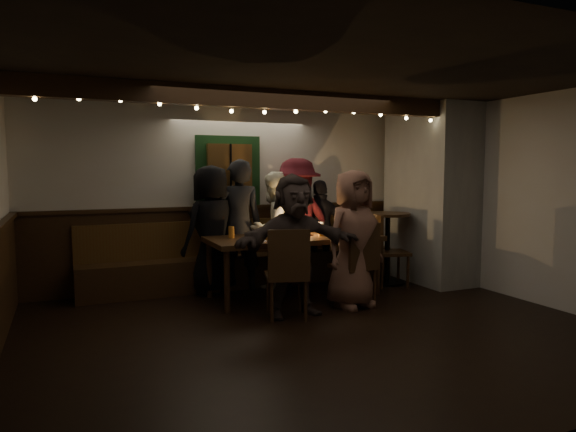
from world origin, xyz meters
name	(u,v)px	position (x,y,z in m)	size (l,w,h in m)	color
room	(340,213)	(1.07, 1.42, 1.07)	(6.02, 5.01, 2.62)	black
dining_table	(294,241)	(0.37, 1.40, 0.73)	(2.24, 0.96, 0.97)	black
chair_near_left	(288,269)	(-0.13, 0.47, 0.58)	(0.57, 0.57, 1.03)	black
chair_near_right	(358,259)	(0.90, 0.66, 0.58)	(0.53, 0.53, 1.02)	black
chair_end	(384,246)	(1.81, 1.44, 0.58)	(0.58, 0.58, 1.04)	black
high_top	(387,239)	(1.95, 1.57, 0.66)	(0.65, 0.65, 1.04)	black
person_a	(211,230)	(-0.57, 2.02, 0.86)	(0.85, 0.55, 1.73)	black
person_b	(239,225)	(-0.18, 2.05, 0.90)	(0.66, 0.43, 1.81)	black
person_c	(273,230)	(0.33, 2.02, 0.82)	(0.80, 0.62, 1.64)	silver
person_d	(297,222)	(0.71, 2.04, 0.92)	(1.18, 0.68, 1.83)	#3F0E15
person_e	(321,231)	(1.14, 2.13, 0.76)	(0.89, 0.37, 1.51)	black
person_f	(294,245)	(0.01, 0.60, 0.82)	(1.51, 0.48, 1.63)	#362C29
person_g	(353,239)	(0.82, 0.66, 0.83)	(0.81, 0.53, 1.67)	brown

